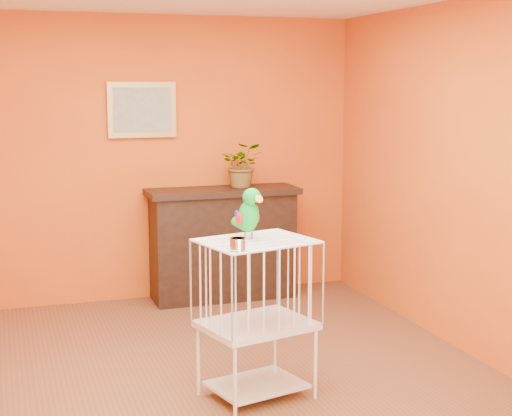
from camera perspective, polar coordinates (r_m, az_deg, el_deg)
name	(u,v)px	position (r m, az deg, el deg)	size (l,w,h in m)	color
ground	(207,383)	(5.39, -3.62, -12.62)	(4.50, 4.50, 0.00)	brown
room_shell	(204,147)	(5.02, -3.80, 4.42)	(4.50, 4.50, 4.50)	#C65512
console_cabinet	(223,243)	(7.27, -2.43, -2.59)	(1.39, 0.50, 1.03)	black
potted_plant	(243,170)	(7.23, -0.98, 2.78)	(0.38, 0.42, 0.33)	#26722D
framed_picture	(142,110)	(7.18, -8.29, 7.08)	(0.62, 0.04, 0.50)	#A6783B
birdcage	(256,317)	(4.99, 0.04, -7.92)	(0.77, 0.66, 1.02)	silver
feed_cup	(238,244)	(4.57, -1.31, -2.62)	(0.10, 0.10, 0.07)	silver
parrot	(249,213)	(4.89, -0.54, -0.34)	(0.17, 0.29, 0.33)	#59544C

